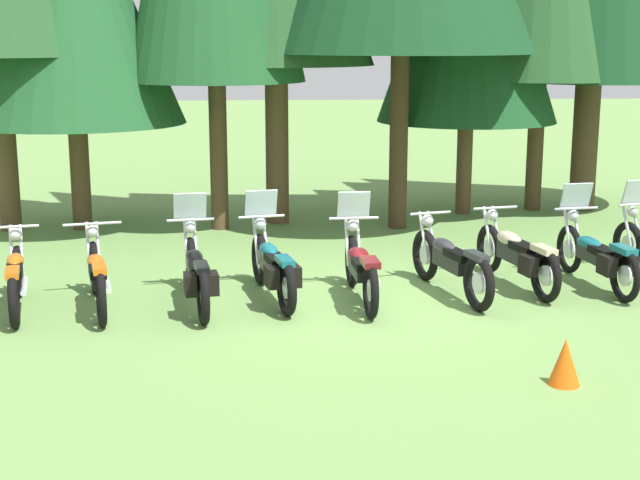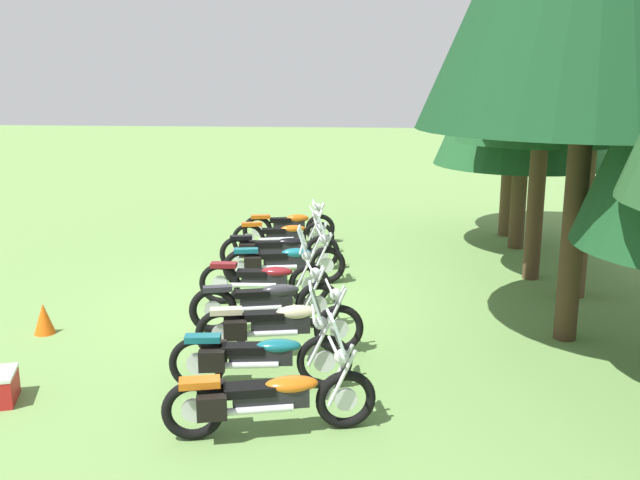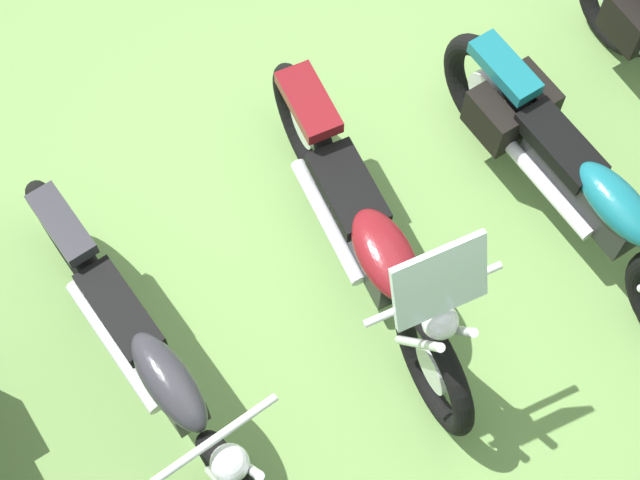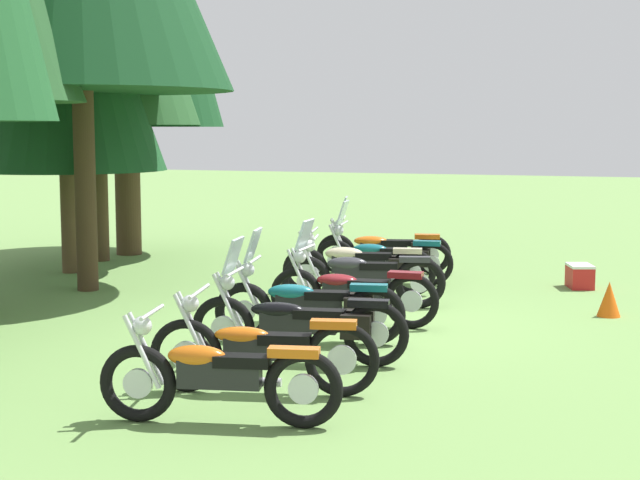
% 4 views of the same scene
% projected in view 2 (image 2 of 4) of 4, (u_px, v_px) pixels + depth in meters
% --- Properties ---
extents(ground_plane, '(80.00, 80.00, 0.00)m').
position_uv_depth(ground_plane, '(276.00, 305.00, 12.25)').
color(ground_plane, '#6B934C').
extents(motorcycle_0, '(0.71, 2.13, 1.00)m').
position_uv_depth(motorcycle_0, '(290.00, 226.00, 16.49)').
color(motorcycle_0, black).
rests_on(motorcycle_0, ground_plane).
extents(motorcycle_1, '(0.80, 2.21, 1.01)m').
position_uv_depth(motorcycle_1, '(284.00, 235.00, 15.50)').
color(motorcycle_1, black).
rests_on(motorcycle_1, ground_plane).
extents(motorcycle_2, '(0.75, 2.40, 1.37)m').
position_uv_depth(motorcycle_2, '(278.00, 249.00, 14.27)').
color(motorcycle_2, black).
rests_on(motorcycle_2, ground_plane).
extents(motorcycle_3, '(0.82, 2.28, 1.37)m').
position_uv_depth(motorcycle_3, '(283.00, 261.00, 13.30)').
color(motorcycle_3, black).
rests_on(motorcycle_3, ground_plane).
extents(motorcycle_4, '(0.68, 2.27, 1.37)m').
position_uv_depth(motorcycle_4, '(266.00, 278.00, 12.19)').
color(motorcycle_4, black).
rests_on(motorcycle_4, ground_plane).
extents(motorcycle_5, '(0.82, 2.32, 1.02)m').
position_uv_depth(motorcycle_5, '(267.00, 302.00, 10.98)').
color(motorcycle_5, black).
rests_on(motorcycle_5, ground_plane).
extents(motorcycle_6, '(0.86, 2.35, 1.01)m').
position_uv_depth(motorcycle_6, '(277.00, 325.00, 9.97)').
color(motorcycle_6, black).
rests_on(motorcycle_6, ground_plane).
extents(motorcycle_7, '(0.75, 2.30, 1.37)m').
position_uv_depth(motorcycle_7, '(258.00, 355.00, 8.91)').
color(motorcycle_7, black).
rests_on(motorcycle_7, ground_plane).
extents(motorcycle_8, '(0.91, 2.33, 1.35)m').
position_uv_depth(motorcycle_8, '(268.00, 396.00, 7.80)').
color(motorcycle_8, black).
rests_on(motorcycle_8, ground_plane).
extents(pine_tree_0, '(3.91, 3.91, 7.89)m').
position_uv_depth(pine_tree_0, '(520.00, 2.00, 16.22)').
color(pine_tree_0, brown).
rests_on(pine_tree_0, ground_plane).
extents(pine_tree_1, '(3.86, 3.86, 6.67)m').
position_uv_depth(pine_tree_1, '(528.00, 54.00, 15.26)').
color(pine_tree_1, '#4C3823').
rests_on(pine_tree_1, ground_plane).
extents(picnic_cooler, '(0.64, 0.51, 0.38)m').
position_uv_depth(picnic_cooler, '(0.00, 387.00, 8.62)').
color(picnic_cooler, red).
rests_on(picnic_cooler, ground_plane).
extents(traffic_cone, '(0.32, 0.32, 0.48)m').
position_uv_depth(traffic_cone, '(44.00, 319.00, 10.87)').
color(traffic_cone, '#EA590F').
rests_on(traffic_cone, ground_plane).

